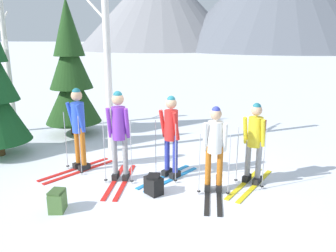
{
  "coord_description": "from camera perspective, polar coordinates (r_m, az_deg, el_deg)",
  "views": [
    {
      "loc": [
        0.99,
        -6.33,
        2.88
      ],
      "look_at": [
        0.03,
        0.45,
        1.05
      ],
      "focal_mm": 35.78,
      "sensor_mm": 36.0,
      "label": 1
    }
  ],
  "objects": [
    {
      "name": "skier_in_white",
      "position": [
        6.31,
        7.97,
        -3.2
      ],
      "size": [
        0.61,
        1.75,
        1.67
      ],
      "color": "black",
      "rests_on": "ground"
    },
    {
      "name": "birch_tree_slender",
      "position": [
        8.43,
        -10.36,
        12.76
      ],
      "size": [
        0.65,
        0.85,
        5.04
      ],
      "color": "silver",
      "rests_on": "ground"
    },
    {
      "name": "skier_in_yellow",
      "position": [
        6.82,
        14.58,
        -2.23
      ],
      "size": [
        1.07,
        1.74,
        1.66
      ],
      "color": "yellow",
      "rests_on": "ground"
    },
    {
      "name": "backpack_on_snow_beside",
      "position": [
        6.4,
        -2.46,
        -9.96
      ],
      "size": [
        0.4,
        0.39,
        0.38
      ],
      "color": "black",
      "rests_on": "ground"
    },
    {
      "name": "skier_in_purple",
      "position": [
        6.77,
        -8.35,
        -0.96
      ],
      "size": [
        0.61,
        1.77,
        1.86
      ],
      "color": "red",
      "rests_on": "ground"
    },
    {
      "name": "pine_tree_near",
      "position": [
        10.31,
        -16.22,
        8.44
      ],
      "size": [
        1.64,
        1.64,
        3.97
      ],
      "color": "#51381E",
      "rests_on": "ground"
    },
    {
      "name": "backpack_on_snow_front",
      "position": [
        6.11,
        -18.33,
        -12.0
      ],
      "size": [
        0.29,
        0.35,
        0.38
      ],
      "color": "#4C7238",
      "rests_on": "ground"
    },
    {
      "name": "birch_tree_tall",
      "position": [
        11.26,
        -25.74,
        9.98
      ],
      "size": [
        0.77,
        0.89,
        4.27
      ],
      "color": "silver",
      "rests_on": "ground"
    },
    {
      "name": "skier_in_blue",
      "position": [
        7.5,
        -15.05,
        0.09
      ],
      "size": [
        1.25,
        1.67,
        1.84
      ],
      "color": "red",
      "rests_on": "ground"
    },
    {
      "name": "skier_in_red",
      "position": [
        6.86,
        0.48,
        -1.3
      ],
      "size": [
        1.14,
        1.53,
        1.74
      ],
      "color": "#1E84D1",
      "rests_on": "ground"
    },
    {
      "name": "ground_plane",
      "position": [
        7.02,
        -0.8,
        -9.25
      ],
      "size": [
        400.0,
        400.0,
        0.0
      ],
      "primitive_type": "plane",
      "color": "white"
    }
  ]
}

